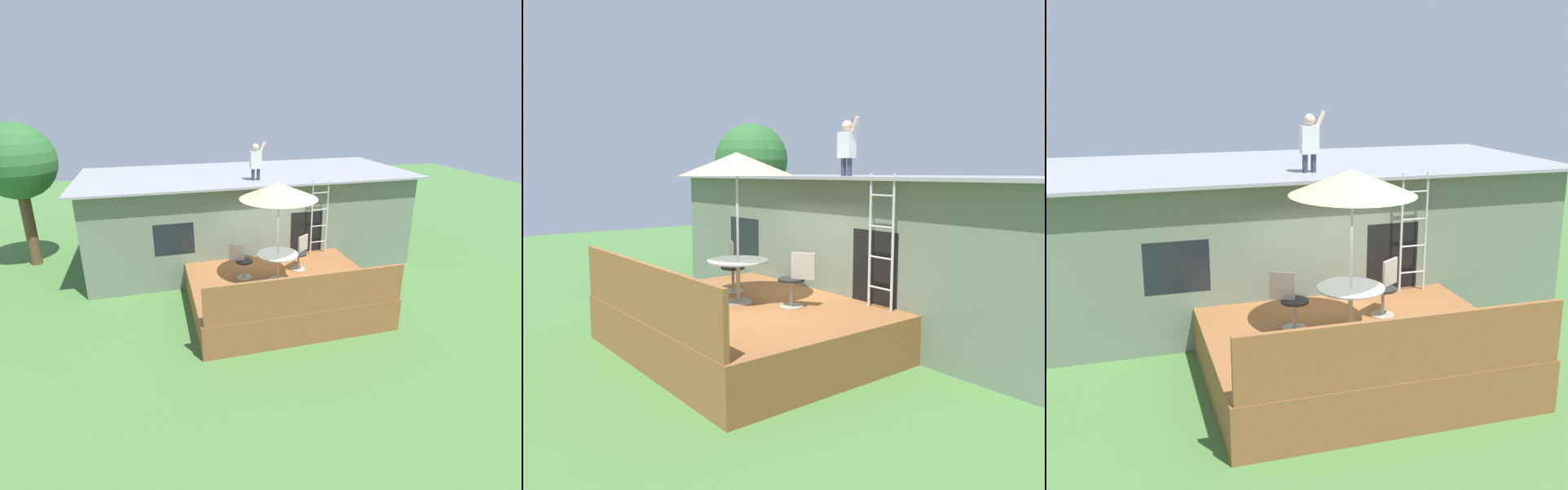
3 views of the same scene
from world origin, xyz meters
TOP-DOWN VIEW (x-y plane):
  - ground_plane at (0.00, 0.00)m, footprint 40.00×40.00m
  - house at (0.00, 3.60)m, footprint 10.50×4.50m
  - deck at (0.00, 0.00)m, footprint 4.67×3.94m
  - deck_railing at (0.00, -1.92)m, footprint 4.57×0.08m
  - patio_table at (-0.13, -0.17)m, footprint 1.04×1.04m
  - patio_umbrella at (-0.13, -0.17)m, footprint 1.90×1.90m
  - step_ladder at (1.65, 1.40)m, footprint 0.52×0.04m
  - person_figure at (-0.04, 2.28)m, footprint 0.47×0.20m
  - patio_chair_left at (-0.98, 0.25)m, footprint 0.59×0.44m
  - patio_chair_right at (0.70, 0.41)m, footprint 0.56×0.47m
  - backyard_tree at (-6.96, 4.86)m, footprint 2.33×2.33m

SIDE VIEW (x-z plane):
  - ground_plane at x=0.00m, z-range 0.00..0.00m
  - deck at x=0.00m, z-range 0.00..0.80m
  - deck_railing at x=0.00m, z-range 0.80..1.70m
  - patio_chair_left at x=-0.98m, z-range 0.80..1.72m
  - patio_chair_right at x=0.70m, z-range 0.80..1.72m
  - patio_table at x=-0.13m, z-range 1.01..1.76m
  - house at x=0.00m, z-range 0.01..2.95m
  - step_ladder at x=1.65m, z-range 0.80..3.00m
  - patio_umbrella at x=-0.13m, z-range 1.88..4.42m
  - backyard_tree at x=-6.96m, z-range 1.06..5.62m
  - person_figure at x=-0.04m, z-range 2.99..4.10m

